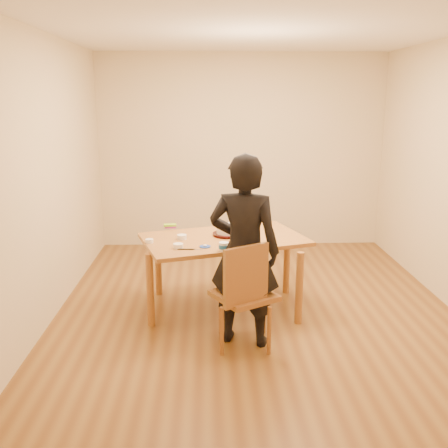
{
  "coord_description": "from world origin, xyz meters",
  "views": [
    {
      "loc": [
        -0.47,
        -4.81,
        2.1
      ],
      "look_at": [
        -0.32,
        -0.1,
        0.9
      ],
      "focal_mm": 40.0,
      "sensor_mm": 36.0,
      "label": 1
    }
  ],
  "objects_px": {
    "dining_chair": "(244,295)",
    "cake": "(228,230)",
    "cake_plate": "(228,234)",
    "person": "(244,251)",
    "dining_table": "(224,239)"
  },
  "relations": [
    {
      "from": "dining_chair",
      "to": "cake",
      "type": "relative_size",
      "value": 2.05
    },
    {
      "from": "cake_plate",
      "to": "person",
      "type": "distance_m",
      "value": 0.82
    },
    {
      "from": "dining_table",
      "to": "cake_plate",
      "type": "height_order",
      "value": "cake_plate"
    },
    {
      "from": "cake_plate",
      "to": "cake",
      "type": "height_order",
      "value": "cake"
    },
    {
      "from": "person",
      "to": "dining_chair",
      "type": "bearing_deg",
      "value": 106.17
    },
    {
      "from": "person",
      "to": "cake_plate",
      "type": "bearing_deg",
      "value": -66.17
    },
    {
      "from": "cake",
      "to": "dining_chair",
      "type": "bearing_deg",
      "value": -82.74
    },
    {
      "from": "dining_table",
      "to": "cake",
      "type": "xyz_separation_m",
      "value": [
        0.04,
        0.08,
        0.08
      ]
    },
    {
      "from": "dining_chair",
      "to": "person",
      "type": "bearing_deg",
      "value": 59.25
    },
    {
      "from": "cake",
      "to": "person",
      "type": "xyz_separation_m",
      "value": [
        0.11,
        -0.81,
        0.03
      ]
    },
    {
      "from": "dining_table",
      "to": "person",
      "type": "xyz_separation_m",
      "value": [
        0.15,
        -0.73,
        0.1
      ]
    },
    {
      "from": "dining_table",
      "to": "cake",
      "type": "bearing_deg",
      "value": 45.01
    },
    {
      "from": "dining_table",
      "to": "cake",
      "type": "relative_size",
      "value": 6.91
    },
    {
      "from": "cake_plate",
      "to": "person",
      "type": "relative_size",
      "value": 0.18
    },
    {
      "from": "dining_chair",
      "to": "cake_plate",
      "type": "distance_m",
      "value": 0.92
    }
  ]
}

